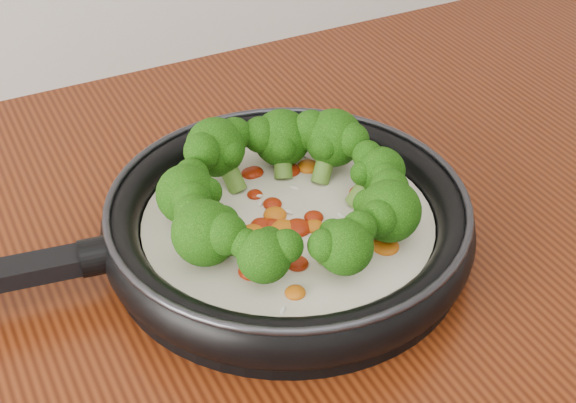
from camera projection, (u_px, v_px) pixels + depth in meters
name	position (u px, v px, depth m)	size (l,w,h in m)	color
skillet	(284.00, 217.00, 0.70)	(0.50, 0.35, 0.09)	black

